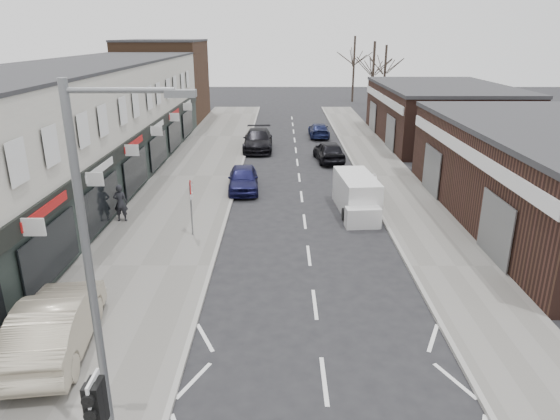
{
  "coord_description": "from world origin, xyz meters",
  "views": [
    {
      "loc": [
        -1.16,
        -9.08,
        8.79
      ],
      "look_at": [
        -1.2,
        8.37,
        2.6
      ],
      "focal_mm": 32.0,
      "sensor_mm": 36.0,
      "label": 1
    }
  ],
  "objects_px": {
    "street_lamp": "(99,273)",
    "parked_car_right_a": "(363,184)",
    "parked_car_left_b": "(258,140)",
    "warning_sign": "(191,191)",
    "sedan_on_pavement": "(56,323)",
    "parked_car_left_a": "(243,179)",
    "parked_car_right_c": "(319,130)",
    "traffic_light": "(98,416)",
    "parked_car_right_b": "(329,151)",
    "white_van": "(357,195)",
    "pedestrian": "(121,203)"
  },
  "relations": [
    {
      "from": "traffic_light",
      "to": "parked_car_left_a",
      "type": "bearing_deg",
      "value": 87.3
    },
    {
      "from": "parked_car_left_a",
      "to": "parked_car_right_a",
      "type": "height_order",
      "value": "parked_car_left_a"
    },
    {
      "from": "street_lamp",
      "to": "parked_car_right_a",
      "type": "xyz_separation_m",
      "value": [
        8.03,
        19.03,
        -3.96
      ]
    },
    {
      "from": "street_lamp",
      "to": "white_van",
      "type": "distance_m",
      "value": 18.2
    },
    {
      "from": "sedan_on_pavement",
      "to": "parked_car_right_b",
      "type": "xyz_separation_m",
      "value": [
        9.9,
        23.07,
        -0.2
      ]
    },
    {
      "from": "sedan_on_pavement",
      "to": "parked_car_right_c",
      "type": "relative_size",
      "value": 1.2
    },
    {
      "from": "traffic_light",
      "to": "pedestrian",
      "type": "relative_size",
      "value": 1.68
    },
    {
      "from": "traffic_light",
      "to": "sedan_on_pavement",
      "type": "bearing_deg",
      "value": 121.39
    },
    {
      "from": "parked_car_left_a",
      "to": "parked_car_left_b",
      "type": "bearing_deg",
      "value": 84.39
    },
    {
      "from": "warning_sign",
      "to": "parked_car_left_a",
      "type": "distance_m",
      "value": 7.53
    },
    {
      "from": "parked_car_right_b",
      "to": "white_van",
      "type": "bearing_deg",
      "value": 86.48
    },
    {
      "from": "street_lamp",
      "to": "parked_car_right_a",
      "type": "height_order",
      "value": "street_lamp"
    },
    {
      "from": "warning_sign",
      "to": "pedestrian",
      "type": "relative_size",
      "value": 1.46
    },
    {
      "from": "parked_car_right_a",
      "to": "sedan_on_pavement",
      "type": "bearing_deg",
      "value": 58.34
    },
    {
      "from": "white_van",
      "to": "street_lamp",
      "type": "bearing_deg",
      "value": -118.88
    },
    {
      "from": "parked_car_right_b",
      "to": "parked_car_left_a",
      "type": "bearing_deg",
      "value": 45.62
    },
    {
      "from": "warning_sign",
      "to": "white_van",
      "type": "distance_m",
      "value": 8.73
    },
    {
      "from": "traffic_light",
      "to": "street_lamp",
      "type": "bearing_deg",
      "value": 95.88
    },
    {
      "from": "white_van",
      "to": "parked_car_right_b",
      "type": "xyz_separation_m",
      "value": [
        -0.46,
        10.86,
        -0.14
      ]
    },
    {
      "from": "parked_car_left_b",
      "to": "warning_sign",
      "type": "bearing_deg",
      "value": -97.38
    },
    {
      "from": "street_lamp",
      "to": "parked_car_right_b",
      "type": "relative_size",
      "value": 1.8
    },
    {
      "from": "traffic_light",
      "to": "parked_car_left_b",
      "type": "xyz_separation_m",
      "value": [
        1.38,
        32.06,
        -1.61
      ]
    },
    {
      "from": "street_lamp",
      "to": "parked_car_left_a",
      "type": "distance_m",
      "value": 20.38
    },
    {
      "from": "parked_car_left_b",
      "to": "pedestrian",
      "type": "bearing_deg",
      "value": -110.66
    },
    {
      "from": "parked_car_left_a",
      "to": "parked_car_left_b",
      "type": "height_order",
      "value": "parked_car_left_b"
    },
    {
      "from": "traffic_light",
      "to": "parked_car_left_a",
      "type": "relative_size",
      "value": 0.72
    },
    {
      "from": "parked_car_left_a",
      "to": "sedan_on_pavement",
      "type": "bearing_deg",
      "value": -108.44
    },
    {
      "from": "street_lamp",
      "to": "parked_car_right_a",
      "type": "relative_size",
      "value": 2.0
    },
    {
      "from": "parked_car_right_c",
      "to": "parked_car_left_b",
      "type": "bearing_deg",
      "value": 45.21
    },
    {
      "from": "pedestrian",
      "to": "parked_car_left_b",
      "type": "height_order",
      "value": "pedestrian"
    },
    {
      "from": "street_lamp",
      "to": "parked_car_left_b",
      "type": "distance_m",
      "value": 31.12
    },
    {
      "from": "street_lamp",
      "to": "parked_car_right_b",
      "type": "bearing_deg",
      "value": 75.91
    },
    {
      "from": "white_van",
      "to": "parked_car_right_a",
      "type": "height_order",
      "value": "white_van"
    },
    {
      "from": "sedan_on_pavement",
      "to": "parked_car_right_a",
      "type": "relative_size",
      "value": 1.28
    },
    {
      "from": "parked_car_right_a",
      "to": "parked_car_right_b",
      "type": "distance_m",
      "value": 8.19
    },
    {
      "from": "warning_sign",
      "to": "parked_car_left_b",
      "type": "bearing_deg",
      "value": 83.24
    },
    {
      "from": "white_van",
      "to": "parked_car_right_b",
      "type": "distance_m",
      "value": 10.87
    },
    {
      "from": "white_van",
      "to": "sedan_on_pavement",
      "type": "distance_m",
      "value": 16.01
    },
    {
      "from": "street_lamp",
      "to": "parked_car_right_b",
      "type": "distance_m",
      "value": 28.24
    },
    {
      "from": "parked_car_right_a",
      "to": "warning_sign",
      "type": "bearing_deg",
      "value": 40.67
    },
    {
      "from": "parked_car_left_b",
      "to": "parked_car_left_a",
      "type": "bearing_deg",
      "value": -92.62
    },
    {
      "from": "white_van",
      "to": "parked_car_right_a",
      "type": "distance_m",
      "value": 2.88
    },
    {
      "from": "parked_car_left_a",
      "to": "parked_car_right_b",
      "type": "bearing_deg",
      "value": 47.94
    },
    {
      "from": "traffic_light",
      "to": "parked_car_right_b",
      "type": "bearing_deg",
      "value": 76.73
    },
    {
      "from": "warning_sign",
      "to": "sedan_on_pavement",
      "type": "xyz_separation_m",
      "value": [
        -2.46,
        -8.74,
        -1.24
      ]
    },
    {
      "from": "traffic_light",
      "to": "parked_car_right_b",
      "type": "height_order",
      "value": "traffic_light"
    },
    {
      "from": "pedestrian",
      "to": "parked_car_right_c",
      "type": "distance_m",
      "value": 24.3
    },
    {
      "from": "sedan_on_pavement",
      "to": "parked_car_right_b",
      "type": "height_order",
      "value": "sedan_on_pavement"
    },
    {
      "from": "traffic_light",
      "to": "street_lamp",
      "type": "relative_size",
      "value": 0.39
    },
    {
      "from": "traffic_light",
      "to": "parked_car_right_b",
      "type": "relative_size",
      "value": 0.7
    }
  ]
}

